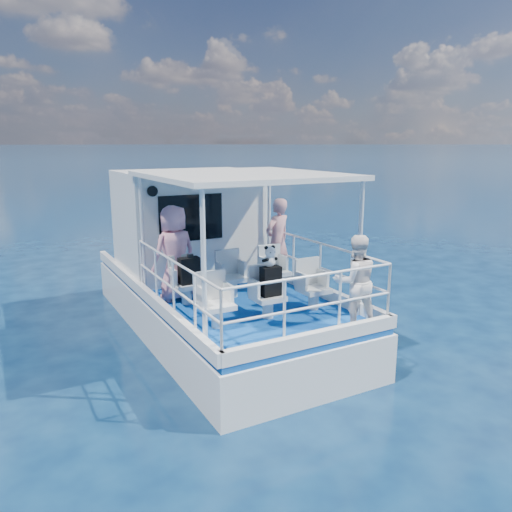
{
  "coord_description": "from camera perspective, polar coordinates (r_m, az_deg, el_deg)",
  "views": [
    {
      "loc": [
        -3.86,
        -7.75,
        3.68
      ],
      "look_at": [
        0.17,
        -0.4,
        1.77
      ],
      "focal_mm": 35.0,
      "sensor_mm": 36.0,
      "label": 1
    }
  ],
  "objects": [
    {
      "name": "cabin",
      "position": [
        10.9,
        -7.62,
        3.87
      ],
      "size": [
        2.85,
        2.0,
        2.2
      ],
      "primitive_type": "cube",
      "color": "white",
      "rests_on": "deck"
    },
    {
      "name": "panda",
      "position": [
        7.87,
        1.56,
        -0.02
      ],
      "size": [
        0.22,
        0.18,
        0.34
      ],
      "primitive_type": null,
      "color": "silver",
      "rests_on": "backpack_center"
    },
    {
      "name": "seat_port_fwd",
      "position": [
        8.87,
        -7.94,
        -4.25
      ],
      "size": [
        0.48,
        0.46,
        0.38
      ],
      "primitive_type": "cube",
      "color": "silver",
      "rests_on": "deck"
    },
    {
      "name": "passenger_stbd_aft",
      "position": [
        7.72,
        11.29,
        -2.87
      ],
      "size": [
        0.84,
        0.74,
        1.44
      ],
      "primitive_type": "imported",
      "rotation": [
        0.0,
        0.0,
        2.82
      ],
      "color": "white",
      "rests_on": "deck"
    },
    {
      "name": "seat_stbd_aft",
      "position": [
        8.58,
        6.59,
        -4.81
      ],
      "size": [
        0.48,
        0.46,
        0.38
      ],
      "primitive_type": "cube",
      "color": "silver",
      "rests_on": "deck"
    },
    {
      "name": "passenger_stbd_fwd",
      "position": [
        10.04,
        2.48,
        1.77
      ],
      "size": [
        0.71,
        0.57,
        1.7
      ],
      "primitive_type": "imported",
      "rotation": [
        0.0,
        0.0,
        3.44
      ],
      "color": "pink",
      "rests_on": "deck"
    },
    {
      "name": "compact_camera",
      "position": [
        8.64,
        -7.54,
        0.0
      ],
      "size": [
        0.1,
        0.06,
        0.06
      ],
      "primitive_type": "cube",
      "color": "black",
      "rests_on": "backpack_port"
    },
    {
      "name": "seat_center_aft",
      "position": [
        8.11,
        1.36,
        -5.77
      ],
      "size": [
        0.48,
        0.46,
        0.38
      ],
      "primitive_type": "cube",
      "color": "silver",
      "rests_on": "deck"
    },
    {
      "name": "backpack_center",
      "position": [
        7.96,
        1.69,
        -2.9
      ],
      "size": [
        0.32,
        0.18,
        0.48
      ],
      "primitive_type": "cube",
      "color": "black",
      "rests_on": "seat_center_aft"
    },
    {
      "name": "backpack_port",
      "position": [
        8.72,
        -7.65,
        -1.66
      ],
      "size": [
        0.35,
        0.2,
        0.46
      ],
      "primitive_type": "cube",
      "color": "black",
      "rests_on": "seat_port_fwd"
    },
    {
      "name": "hull",
      "position": [
        10.25,
        -4.62,
        -8.24
      ],
      "size": [
        3.0,
        7.0,
        1.6
      ],
      "primitive_type": "cube",
      "color": "white",
      "rests_on": "ground"
    },
    {
      "name": "passenger_port_fwd",
      "position": [
        8.99,
        -9.29,
        0.32
      ],
      "size": [
        0.72,
        0.57,
        1.71
      ],
      "primitive_type": "imported",
      "rotation": [
        0.0,
        0.0,
        3.34
      ],
      "color": "pink",
      "rests_on": "deck"
    },
    {
      "name": "seat_center_fwd",
      "position": [
        9.21,
        -2.7,
        -3.5
      ],
      "size": [
        0.48,
        0.46,
        0.38
      ],
      "primitive_type": "cube",
      "color": "silver",
      "rests_on": "deck"
    },
    {
      "name": "seat_port_aft",
      "position": [
        7.72,
        -4.47,
        -6.77
      ],
      "size": [
        0.48,
        0.46,
        0.38
      ],
      "primitive_type": "cube",
      "color": "silver",
      "rests_on": "deck"
    },
    {
      "name": "canopy",
      "position": [
        8.5,
        -1.65,
        9.2
      ],
      "size": [
        3.0,
        3.2,
        0.08
      ],
      "primitive_type": "cube",
      "color": "white",
      "rests_on": "cabin"
    },
    {
      "name": "deck",
      "position": [
        9.97,
        -4.71,
        -3.68
      ],
      "size": [
        2.9,
        6.9,
        0.1
      ],
      "primitive_type": "cube",
      "color": "navy",
      "rests_on": "hull"
    },
    {
      "name": "seat_stbd_fwd",
      "position": [
        9.62,
        2.13,
        -2.78
      ],
      "size": [
        0.48,
        0.46,
        0.38
      ],
      "primitive_type": "cube",
      "color": "silver",
      "rests_on": "deck"
    },
    {
      "name": "canopy_posts",
      "position": [
        8.6,
        -1.45,
        1.58
      ],
      "size": [
        2.77,
        2.97,
        2.2
      ],
      "color": "white",
      "rests_on": "deck"
    },
    {
      "name": "ground",
      "position": [
        9.41,
        -2.09,
        -10.19
      ],
      "size": [
        2000.0,
        2000.0,
        0.0
      ],
      "primitive_type": "plane",
      "color": "#071D3A",
      "rests_on": "ground"
    },
    {
      "name": "railings",
      "position": [
        8.46,
        -0.41,
        -2.78
      ],
      "size": [
        2.84,
        3.59,
        1.0
      ],
      "primitive_type": null,
      "color": "white",
      "rests_on": "deck"
    }
  ]
}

